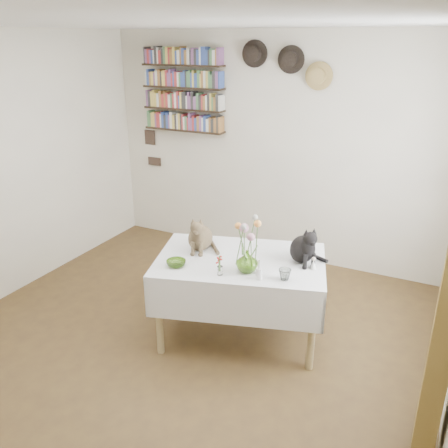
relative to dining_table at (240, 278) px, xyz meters
The scene contains 14 objects.
room 0.96m from the dining_table, 123.61° to the right, with size 4.08×4.58×2.58m.
dining_table is the anchor object (origin of this frame).
tabby_cat 0.51m from the dining_table, behind, with size 0.21×0.27×0.32m, color brown, non-canonical shape.
black_cat 0.60m from the dining_table, 21.86° to the left, with size 0.22×0.28×0.33m, color black, non-canonical shape.
flower_vase 0.35m from the dining_table, 52.78° to the right, with size 0.17×0.17×0.18m, color #8DBD47.
green_bowl 0.57m from the dining_table, 139.20° to the right, with size 0.15×0.15×0.05m, color #8DBD47.
drinking_glass 0.53m from the dining_table, 22.11° to the right, with size 0.09×0.09×0.09m, color white.
candlestick 0.44m from the dining_table, 43.89° to the right, with size 0.05×0.05×0.16m.
berry_jar 0.41m from the dining_table, 94.10° to the right, with size 0.04×0.04×0.18m.
porcelain_figurine 0.63m from the dining_table, ahead, with size 0.05×0.05×0.10m.
flower_bouquet 0.56m from the dining_table, 51.46° to the right, with size 0.17×0.12×0.39m.
bookshelf_unit 2.53m from the dining_table, 132.34° to the left, with size 1.00×0.16×0.91m.
wall_hats 2.32m from the dining_table, 98.67° to the left, with size 0.98×0.09×0.48m.
wall_art_plaques 2.67m from the dining_table, 139.92° to the left, with size 0.21×0.02×0.44m.
Camera 1 is at (1.80, -2.63, 2.40)m, focal length 38.00 mm.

